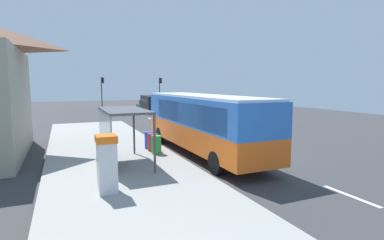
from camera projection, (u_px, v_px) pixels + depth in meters
The scene contains 20 objects.
ground_plane at pixel (163, 125), 28.38m from camera, with size 56.00×92.00×0.04m, color #38383A.
sidewalk_platform at pixel (114, 159), 14.91m from camera, with size 6.20×30.00×0.18m, color #999993.
lane_stripe_seg_0 at pixel (350, 196), 10.24m from camera, with size 0.16×2.20×0.01m, color silver.
lane_stripe_seg_1 at pixel (261, 162), 14.80m from camera, with size 0.16×2.20×0.01m, color silver.
lane_stripe_seg_2 at pixel (214, 143), 19.36m from camera, with size 0.16×2.20×0.01m, color silver.
lane_stripe_seg_3 at pixel (185, 132), 23.92m from camera, with size 0.16×2.20×0.01m, color silver.
lane_stripe_seg_4 at pixel (165, 124), 28.48m from camera, with size 0.16×2.20×0.01m, color silver.
lane_stripe_seg_5 at pixel (151, 119), 33.03m from camera, with size 0.16×2.20×0.01m, color silver.
lane_stripe_seg_6 at pixel (140, 115), 37.59m from camera, with size 0.16×2.20×0.01m, color silver.
lane_stripe_seg_7 at pixel (131, 111), 42.15m from camera, with size 0.16×2.20×0.01m, color silver.
bus at pixel (202, 120), 16.30m from camera, with size 2.62×11.03×3.21m.
white_van at pixel (152, 103), 39.51m from camera, with size 2.25×5.29×2.30m.
sedan_near at pixel (147, 106), 42.34m from camera, with size 2.05×4.50×1.52m.
ticket_machine at pixel (107, 163), 10.01m from camera, with size 0.66×0.76×1.94m.
recycling_bin_green at pixel (156, 145), 15.70m from camera, with size 0.52×0.52×0.95m, color green.
recycling_bin_red at pixel (153, 142), 16.34m from camera, with size 0.52×0.52×0.95m, color red.
recycling_bin_blue at pixel (149, 140), 16.97m from camera, with size 0.52×0.52×0.95m, color blue.
traffic_light_near_side at pixel (160, 88), 46.87m from camera, with size 0.49×0.28×4.83m.
traffic_light_far_side at pixel (102, 88), 44.21m from camera, with size 0.49×0.28×4.85m.
bus_shelter at pixel (117, 122), 13.37m from camera, with size 1.80×4.00×2.50m.
Camera 1 is at (-8.61, -12.92, 3.78)m, focal length 28.21 mm.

